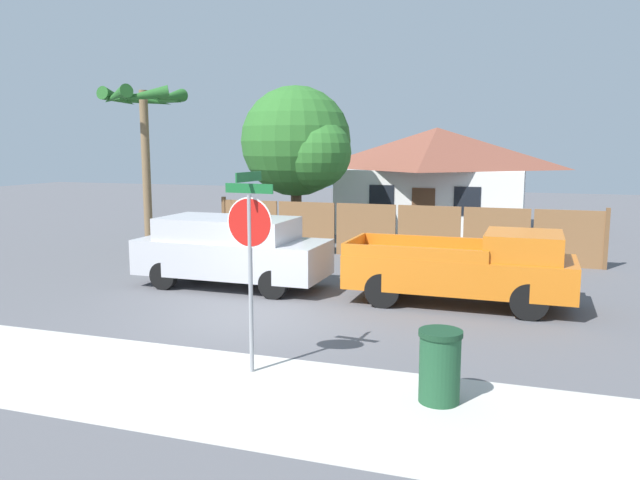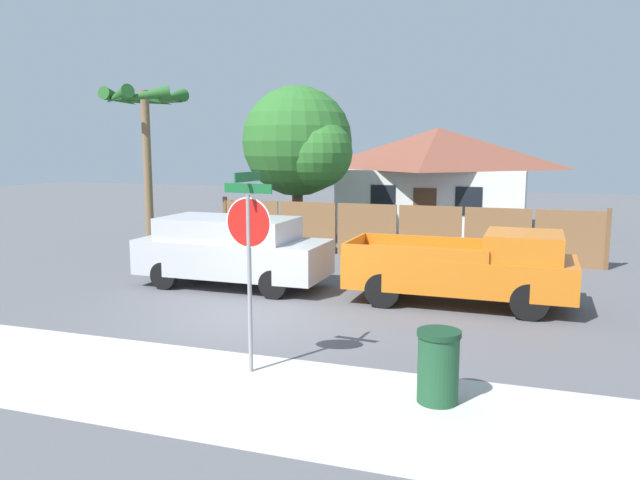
% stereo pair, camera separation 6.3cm
% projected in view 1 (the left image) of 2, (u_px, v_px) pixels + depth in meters
% --- Properties ---
extents(ground_plane, '(80.00, 80.00, 0.00)m').
position_uv_depth(ground_plane, '(252.00, 320.00, 13.09)').
color(ground_plane, '#56565B').
extents(sidewalk_strip, '(36.00, 3.20, 0.01)m').
position_uv_depth(sidewalk_strip, '(155.00, 380.00, 9.72)').
color(sidewalk_strip, beige).
rests_on(sidewalk_strip, ground).
extents(wooden_fence, '(12.64, 0.12, 1.83)m').
position_uv_depth(wooden_fence, '(397.00, 231.00, 20.29)').
color(wooden_fence, brown).
rests_on(wooden_fence, ground).
extents(house, '(8.00, 6.89, 4.40)m').
position_uv_depth(house, '(436.00, 177.00, 27.15)').
color(house, white).
rests_on(house, ground).
extents(oak_tree, '(4.23, 4.03, 5.80)m').
position_uv_depth(oak_tree, '(300.00, 144.00, 22.74)').
color(oak_tree, brown).
rests_on(oak_tree, ground).
extents(palm_tree, '(2.73, 2.94, 5.54)m').
position_uv_depth(palm_tree, '(144.00, 111.00, 20.68)').
color(palm_tree, brown).
rests_on(palm_tree, ground).
extents(red_suv, '(4.91, 2.02, 1.80)m').
position_uv_depth(red_suv, '(231.00, 249.00, 16.09)').
color(red_suv, '#B7B7BC').
rests_on(red_suv, ground).
extents(orange_pickup, '(5.09, 1.99, 1.73)m').
position_uv_depth(orange_pickup, '(468.00, 268.00, 14.21)').
color(orange_pickup, orange).
rests_on(orange_pickup, ground).
extents(stop_sign, '(0.84, 0.75, 3.22)m').
position_uv_depth(stop_sign, '(250.00, 238.00, 9.77)').
color(stop_sign, gray).
rests_on(stop_sign, ground).
extents(trash_bin, '(0.62, 0.62, 1.05)m').
position_uv_depth(trash_bin, '(440.00, 366.00, 8.83)').
color(trash_bin, '#1E4C2D').
rests_on(trash_bin, ground).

